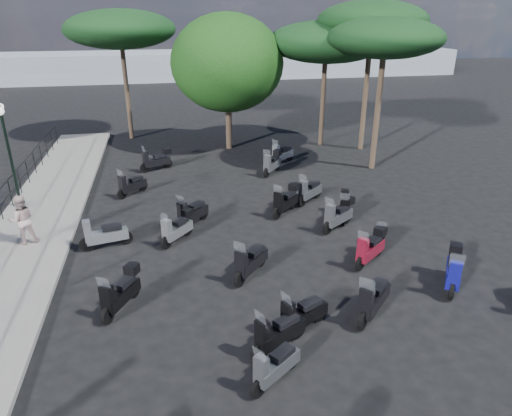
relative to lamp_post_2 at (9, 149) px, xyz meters
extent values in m
plane|color=black|center=(7.45, -6.05, -2.54)|extent=(120.00, 120.00, 0.00)
cube|color=slate|center=(0.95, -3.05, -2.47)|extent=(3.00, 30.00, 0.15)
cylinder|color=black|center=(-0.35, -1.20, -1.84)|extent=(0.04, 0.04, 1.10)
cylinder|color=black|center=(-0.35, 0.17, -1.84)|extent=(0.04, 0.04, 1.10)
cylinder|color=black|center=(-0.35, 1.54, -1.84)|extent=(0.04, 0.04, 1.10)
cylinder|color=black|center=(-0.35, 2.91, -1.84)|extent=(0.04, 0.04, 1.10)
cylinder|color=black|center=(-0.35, 4.28, -1.84)|extent=(0.04, 0.04, 1.10)
cylinder|color=black|center=(-0.35, 5.65, -1.84)|extent=(0.04, 0.04, 1.10)
cylinder|color=black|center=(-0.35, 7.01, -1.84)|extent=(0.04, 0.04, 1.10)
cylinder|color=black|center=(-0.35, 8.38, -1.84)|extent=(0.04, 0.04, 1.10)
cylinder|color=black|center=(-0.35, 9.75, -1.84)|extent=(0.04, 0.04, 1.10)
cylinder|color=black|center=(0.00, 0.00, -2.27)|extent=(0.34, 0.34, 0.25)
cylinder|color=black|center=(0.00, 0.00, -0.30)|extent=(0.12, 0.12, 4.20)
sphere|color=white|center=(0.13, -0.45, 1.54)|extent=(0.29, 0.29, 0.29)
imported|color=#C1A3A2|center=(1.02, -3.41, -1.53)|extent=(1.00, 0.88, 1.73)
cylinder|color=black|center=(4.11, -8.32, -2.30)|extent=(0.33, 0.48, 0.49)
cylinder|color=black|center=(4.72, -7.25, -2.30)|extent=(0.33, 0.48, 0.49)
cube|color=black|center=(4.44, -7.74, -2.11)|extent=(0.96, 1.33, 0.35)
cube|color=black|center=(4.53, -7.59, -1.83)|extent=(0.57, 0.69, 0.14)
cube|color=black|center=(4.15, -8.25, -1.83)|extent=(0.38, 0.35, 0.72)
plane|color=white|center=(4.12, -8.30, -1.37)|extent=(0.38, 0.26, 0.38)
cube|color=black|center=(4.73, -7.23, -1.64)|extent=(0.46, 0.47, 0.27)
cylinder|color=black|center=(3.08, -4.18, -2.29)|extent=(0.52, 0.21, 0.50)
cylinder|color=black|center=(4.31, -3.92, -2.29)|extent=(0.52, 0.21, 0.50)
cube|color=#B3B8BF|center=(3.75, -4.04, -2.10)|extent=(1.41, 0.64, 0.36)
cube|color=black|center=(3.92, -4.00, -1.81)|extent=(0.68, 0.44, 0.15)
cube|color=#B3B8BF|center=(3.16, -4.17, -1.81)|extent=(0.29, 0.36, 0.74)
plane|color=white|center=(3.10, -4.18, -1.34)|extent=(0.17, 0.41, 0.39)
cylinder|color=black|center=(3.94, 0.38, -2.31)|extent=(0.41, 0.40, 0.47)
cylinder|color=black|center=(4.79, 1.20, -2.31)|extent=(0.41, 0.40, 0.47)
cube|color=black|center=(4.40, 0.82, -2.13)|extent=(1.15, 1.13, 0.33)
cube|color=black|center=(4.52, 0.94, -1.86)|extent=(0.63, 0.62, 0.14)
cube|color=black|center=(4.00, 0.43, -1.86)|extent=(0.36, 0.36, 0.69)
plane|color=white|center=(3.95, 0.39, -1.41)|extent=(0.32, 0.32, 0.37)
cylinder|color=black|center=(4.83, 3.77, -2.30)|extent=(0.49, 0.29, 0.49)
cylinder|color=black|center=(5.96, 4.26, -2.30)|extent=(0.49, 0.29, 0.49)
cube|color=black|center=(5.44, 4.04, -2.11)|extent=(1.36, 0.85, 0.35)
cube|color=black|center=(5.60, 4.11, -1.83)|extent=(0.69, 0.53, 0.14)
cube|color=black|center=(4.91, 3.80, -1.83)|extent=(0.33, 0.37, 0.72)
plane|color=white|center=(4.85, 3.78, -1.36)|extent=(0.23, 0.39, 0.38)
cube|color=black|center=(5.98, 4.27, -1.64)|extent=(0.45, 0.44, 0.27)
cylinder|color=black|center=(7.65, -10.46, -2.30)|extent=(0.48, 0.33, 0.49)
cylinder|color=black|center=(8.72, -9.86, -2.30)|extent=(0.48, 0.33, 0.49)
cube|color=black|center=(8.23, -10.14, -2.12)|extent=(1.33, 0.95, 0.35)
cube|color=black|center=(8.38, -10.05, -1.83)|extent=(0.68, 0.56, 0.14)
cube|color=black|center=(7.72, -10.42, -1.83)|extent=(0.34, 0.38, 0.71)
plane|color=white|center=(7.66, -10.45, -1.37)|extent=(0.26, 0.38, 0.38)
cylinder|color=black|center=(5.68, -4.53, -2.31)|extent=(0.39, 0.42, 0.48)
cylinder|color=black|center=(6.47, -3.64, -2.31)|extent=(0.39, 0.42, 0.48)
cube|color=gray|center=(6.10, -4.05, -2.13)|extent=(1.11, 1.19, 0.34)
cube|color=black|center=(6.22, -3.92, -1.85)|extent=(0.62, 0.64, 0.14)
cube|color=gray|center=(5.73, -4.47, -1.85)|extent=(0.37, 0.36, 0.69)
plane|color=white|center=(5.69, -4.52, -1.41)|extent=(0.33, 0.31, 0.37)
cube|color=black|center=(6.48, -3.63, -1.67)|extent=(0.46, 0.46, 0.26)
cylinder|color=black|center=(6.26, -3.27, -2.29)|extent=(0.43, 0.43, 0.50)
cylinder|color=black|center=(7.15, -2.38, -2.29)|extent=(0.43, 0.43, 0.50)
cube|color=black|center=(6.74, -2.78, -2.11)|extent=(1.21, 1.21, 0.36)
cube|color=black|center=(6.87, -2.66, -1.81)|extent=(0.66, 0.67, 0.15)
cube|color=black|center=(6.32, -3.21, -1.81)|extent=(0.38, 0.38, 0.73)
plane|color=white|center=(6.28, -3.25, -1.34)|extent=(0.34, 0.34, 0.39)
cylinder|color=black|center=(7.41, -11.49, -2.32)|extent=(0.42, 0.34, 0.45)
cylinder|color=black|center=(8.31, -10.83, -2.32)|extent=(0.42, 0.34, 0.45)
cube|color=#45484C|center=(7.90, -11.13, -2.15)|extent=(1.17, 0.97, 0.32)
cube|color=black|center=(8.02, -11.04, -1.89)|extent=(0.62, 0.56, 0.13)
cube|color=#45484C|center=(7.47, -11.44, -1.89)|extent=(0.33, 0.35, 0.65)
plane|color=white|center=(7.42, -11.48, -1.47)|extent=(0.27, 0.33, 0.35)
cylinder|color=black|center=(8.41, -9.86, -2.30)|extent=(0.48, 0.31, 0.48)
cylinder|color=black|center=(9.49, -9.31, -2.30)|extent=(0.48, 0.31, 0.48)
cube|color=black|center=(8.99, -9.56, -2.12)|extent=(1.32, 0.90, 0.34)
cube|color=black|center=(9.14, -9.49, -1.84)|extent=(0.68, 0.54, 0.14)
cube|color=black|center=(8.48, -9.82, -1.84)|extent=(0.33, 0.37, 0.71)
plane|color=white|center=(8.42, -9.85, -1.38)|extent=(0.24, 0.38, 0.37)
cylinder|color=black|center=(7.74, -7.29, -2.28)|extent=(0.42, 0.47, 0.52)
cylinder|color=black|center=(8.58, -6.31, -2.28)|extent=(0.42, 0.47, 0.52)
cube|color=black|center=(8.19, -6.76, -2.09)|extent=(1.19, 1.31, 0.37)
cube|color=black|center=(8.31, -6.62, -1.79)|extent=(0.67, 0.70, 0.15)
cube|color=black|center=(7.79, -7.23, -1.79)|extent=(0.40, 0.39, 0.76)
plane|color=white|center=(7.75, -7.28, -1.30)|extent=(0.37, 0.33, 0.40)
cylinder|color=black|center=(9.94, -2.95, -2.29)|extent=(0.43, 0.43, 0.51)
cylinder|color=black|center=(10.83, -2.05, -2.29)|extent=(0.43, 0.43, 0.51)
cube|color=black|center=(10.42, -2.46, -2.10)|extent=(1.22, 1.23, 0.36)
cube|color=black|center=(10.55, -2.34, -1.80)|extent=(0.67, 0.67, 0.15)
cube|color=black|center=(10.00, -2.89, -1.80)|extent=(0.39, 0.39, 0.74)
plane|color=white|center=(9.95, -2.94, -1.33)|extent=(0.34, 0.34, 0.39)
cube|color=black|center=(10.85, -2.04, -1.61)|extent=(0.49, 0.49, 0.27)
cylinder|color=black|center=(10.60, 1.81, -2.29)|extent=(0.39, 0.46, 0.50)
cylinder|color=black|center=(11.37, 2.80, -2.29)|extent=(0.39, 0.46, 0.50)
cube|color=#45484C|center=(11.02, 2.34, -2.11)|extent=(1.12, 1.29, 0.36)
cube|color=black|center=(11.13, 2.48, -1.81)|extent=(0.63, 0.69, 0.15)
cube|color=#45484C|center=(10.65, 1.87, -1.81)|extent=(0.39, 0.37, 0.73)
plane|color=white|center=(10.61, 1.83, -1.34)|extent=(0.36, 0.31, 0.39)
cube|color=black|center=(11.38, 2.81, -1.62)|extent=(0.48, 0.49, 0.27)
cylinder|color=black|center=(10.44, -9.86, -2.28)|extent=(0.46, 0.46, 0.54)
cylinder|color=black|center=(11.39, -8.92, -2.28)|extent=(0.46, 0.46, 0.54)
cube|color=black|center=(10.95, -9.35, -2.08)|extent=(1.30, 1.29, 0.38)
cube|color=black|center=(11.09, -9.22, -1.76)|extent=(0.71, 0.71, 0.16)
cube|color=black|center=(10.50, -9.80, -1.76)|extent=(0.41, 0.41, 0.78)
plane|color=white|center=(10.45, -9.84, -1.26)|extent=(0.36, 0.36, 0.41)
cylinder|color=black|center=(11.53, -7.17, -2.30)|extent=(0.44, 0.38, 0.49)
cylinder|color=black|center=(12.48, -6.42, -2.30)|extent=(0.44, 0.38, 0.49)
cube|color=maroon|center=(12.04, -6.76, -2.12)|extent=(1.25, 1.09, 0.34)
cube|color=black|center=(12.18, -6.66, -1.84)|extent=(0.66, 0.62, 0.14)
cube|color=maroon|center=(11.59, -7.12, -1.84)|extent=(0.36, 0.38, 0.71)
plane|color=white|center=(11.54, -7.16, -1.38)|extent=(0.30, 0.35, 0.38)
cube|color=black|center=(12.50, -6.41, -1.65)|extent=(0.47, 0.47, 0.26)
cylinder|color=black|center=(12.56, -6.33, -2.33)|extent=(0.27, 0.42, 0.43)
cylinder|color=black|center=(13.02, -5.37, -2.33)|extent=(0.27, 0.42, 0.43)
cube|color=black|center=(12.81, -5.81, -2.17)|extent=(0.78, 1.17, 0.30)
cube|color=black|center=(12.88, -5.68, -1.92)|extent=(0.47, 0.60, 0.12)
cube|color=black|center=(12.59, -6.27, -1.92)|extent=(0.32, 0.29, 0.62)
plane|color=white|center=(12.57, -6.32, -1.52)|extent=(0.33, 0.21, 0.33)
cylinder|color=black|center=(11.24, -1.93, -2.30)|extent=(0.44, 0.40, 0.49)
cylinder|color=black|center=(12.18, -1.13, -2.30)|extent=(0.44, 0.40, 0.49)
cube|color=#45484C|center=(11.75, -1.50, -2.11)|extent=(1.25, 1.14, 0.35)
cube|color=black|center=(11.88, -1.39, -1.82)|extent=(0.67, 0.64, 0.14)
cube|color=#45484C|center=(11.30, -1.88, -1.82)|extent=(0.37, 0.38, 0.72)
plane|color=white|center=(11.25, -1.92, -1.36)|extent=(0.32, 0.35, 0.38)
cylinder|color=black|center=(13.39, -9.13, -2.29)|extent=(0.38, 0.49, 0.52)
cylinder|color=black|center=(14.11, -8.06, -2.29)|extent=(0.38, 0.49, 0.52)
cube|color=#151695|center=(13.78, -8.55, -2.09)|extent=(1.09, 1.36, 0.37)
cube|color=black|center=(13.88, -8.40, -1.79)|extent=(0.63, 0.72, 0.15)
cube|color=#151695|center=(13.44, -9.06, -1.79)|extent=(0.40, 0.38, 0.75)
plane|color=white|center=(13.40, -9.11, -1.31)|extent=(0.39, 0.30, 0.40)
cube|color=black|center=(14.12, -8.04, -1.60)|extent=(0.49, 0.50, 0.28)
cylinder|color=black|center=(12.22, -4.01, -2.31)|extent=(0.27, 0.47, 0.47)
cylinder|color=black|center=(12.68, -2.93, -2.31)|extent=(0.27, 0.47, 0.47)
cube|color=black|center=(12.47, -3.43, -2.14)|extent=(0.80, 1.29, 0.33)
cube|color=black|center=(12.53, -3.27, -1.86)|extent=(0.50, 0.65, 0.14)
cube|color=black|center=(12.25, -3.94, -1.86)|extent=(0.35, 0.31, 0.68)
plane|color=white|center=(12.23, -3.99, -1.43)|extent=(0.37, 0.21, 0.36)
cube|color=black|center=(12.69, -2.92, -1.69)|extent=(0.42, 0.43, 0.25)
cylinder|color=black|center=(11.41, -4.58, -2.29)|extent=(0.47, 0.38, 0.50)
cylinder|color=black|center=(12.44, -3.86, -2.29)|extent=(0.47, 0.38, 0.50)
cube|color=#45484C|center=(11.96, -4.19, -2.10)|extent=(1.32, 1.08, 0.36)
cube|color=black|center=(12.11, -4.09, -1.81)|extent=(0.70, 0.62, 0.15)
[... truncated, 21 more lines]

